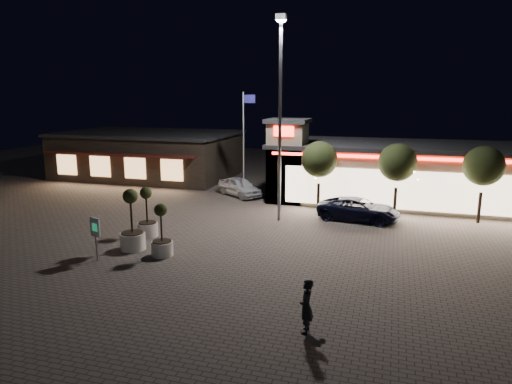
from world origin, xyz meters
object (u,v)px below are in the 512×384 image
(planter_left, at_px, (132,231))
(valet_sign, at_px, (95,231))
(pedestrian, at_px, (306,306))
(pickup_truck, at_px, (358,209))
(white_sedan, at_px, (240,187))
(planter_mid, at_px, (162,240))

(planter_left, relative_size, valet_sign, 1.49)
(pedestrian, bearing_deg, planter_left, -122.55)
(pickup_truck, relative_size, valet_sign, 2.39)
(white_sedan, xyz_separation_m, planter_mid, (0.73, -13.97, 0.08))
(pickup_truck, distance_m, white_sedan, 10.50)
(planter_mid, bearing_deg, planter_left, 167.87)
(white_sedan, xyz_separation_m, planter_left, (-1.17, -13.56, 0.25))
(pickup_truck, distance_m, valet_sign, 15.87)
(white_sedan, height_order, pedestrian, pedestrian)
(pedestrian, bearing_deg, planter_mid, -125.96)
(white_sedan, bearing_deg, pickup_truck, -78.53)
(pedestrian, xyz_separation_m, valet_sign, (-10.83, 3.75, 0.56))
(pickup_truck, bearing_deg, valet_sign, 141.24)
(pickup_truck, height_order, planter_mid, planter_mid)
(pedestrian, height_order, planter_left, planter_left)
(planter_mid, xyz_separation_m, valet_sign, (-2.63, -1.56, 0.68))
(planter_mid, bearing_deg, pickup_truck, 47.22)
(pedestrian, distance_m, planter_mid, 9.76)
(pickup_truck, xyz_separation_m, planter_left, (-10.66, -9.05, 0.27))
(pickup_truck, xyz_separation_m, white_sedan, (-9.49, 4.51, 0.02))
(pickup_truck, xyz_separation_m, planter_mid, (-8.76, -9.46, 0.11))
(planter_left, bearing_deg, pickup_truck, 40.36)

